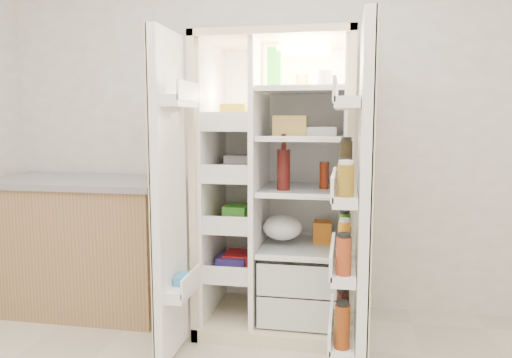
# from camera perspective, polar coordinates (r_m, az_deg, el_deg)

# --- Properties ---
(wall_back) EXTENTS (4.00, 0.02, 2.70)m
(wall_back) POSITION_cam_1_polar(r_m,az_deg,el_deg) (3.38, 2.98, 7.73)
(wall_back) COLOR white
(wall_back) RESTS_ON floor
(refrigerator) EXTENTS (0.92, 0.70, 1.80)m
(refrigerator) POSITION_cam_1_polar(r_m,az_deg,el_deg) (3.08, 2.96, -3.53)
(refrigerator) COLOR beige
(refrigerator) RESTS_ON floor
(freezer_door) EXTENTS (0.15, 0.40, 1.72)m
(freezer_door) POSITION_cam_1_polar(r_m,az_deg,el_deg) (2.60, -10.14, -2.29)
(freezer_door) COLOR white
(freezer_door) RESTS_ON floor
(fridge_door) EXTENTS (0.17, 0.58, 1.72)m
(fridge_door) POSITION_cam_1_polar(r_m,az_deg,el_deg) (2.35, 12.06, -3.97)
(fridge_door) COLOR white
(fridge_door) RESTS_ON floor
(kitchen_counter) EXTENTS (1.25, 0.66, 0.91)m
(kitchen_counter) POSITION_cam_1_polar(r_m,az_deg,el_deg) (3.58, -19.67, -7.16)
(kitchen_counter) COLOR #A07850
(kitchen_counter) RESTS_ON floor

